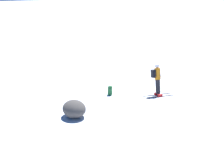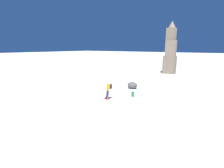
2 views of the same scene
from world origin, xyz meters
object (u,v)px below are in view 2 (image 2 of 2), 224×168
object	(u,v)px
rock_pillar	(170,52)
spare_backpack	(133,94)
skier	(108,89)
exposed_boulder_0	(132,85)

from	to	relation	value
rock_pillar	spare_backpack	xyz separation A→B (m)	(2.26, -17.78, -3.77)
skier	spare_backpack	distance (m)	2.77
spare_backpack	exposed_boulder_0	distance (m)	3.63
exposed_boulder_0	spare_backpack	bearing A→B (deg)	-59.50
exposed_boulder_0	skier	bearing A→B (deg)	-85.76
spare_backpack	rock_pillar	bearing A→B (deg)	-42.65
skier	spare_backpack	xyz separation A→B (m)	(1.44, 2.23, -0.78)
skier	exposed_boulder_0	bearing A→B (deg)	106.48
rock_pillar	spare_backpack	bearing A→B (deg)	-82.77
rock_pillar	exposed_boulder_0	xyz separation A→B (m)	(0.42, -14.66, -3.61)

